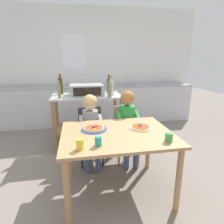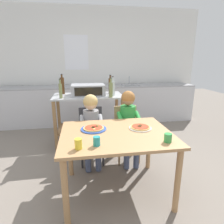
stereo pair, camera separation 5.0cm
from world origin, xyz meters
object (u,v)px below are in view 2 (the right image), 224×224
object	(u,v)px
pizza_plate_white	(140,127)
drinking_cup_teal	(97,141)
bottle_clear_vinegar	(111,90)
dining_table	(116,141)
drinking_cup_green	(168,138)
child_in_green_shirt	(129,118)
bottle_squat_spirits	(113,88)
toaster_oven	(88,90)
pizza_plate_blue_rimmed	(94,128)
dining_chair_left	(91,131)
child_in_grey_shirt	(91,121)
bottle_dark_olive_oil	(62,85)
drinking_cup_yellow	(78,144)
bottle_brown_beer	(61,90)
kitchen_island_cart	(89,112)
dining_chair_right	(126,129)
bottle_tall_green_wine	(110,85)

from	to	relation	value
pizza_plate_white	drinking_cup_teal	bearing A→B (deg)	-145.51
bottle_clear_vinegar	dining_table	world-z (taller)	bottle_clear_vinegar
drinking_cup_green	child_in_green_shirt	bearing A→B (deg)	99.18
bottle_squat_spirits	toaster_oven	bearing A→B (deg)	164.65
pizza_plate_blue_rimmed	child_in_green_shirt	bearing A→B (deg)	42.78
pizza_plate_blue_rimmed	dining_chair_left	bearing A→B (deg)	90.02
child_in_grey_shirt	child_in_green_shirt	world-z (taller)	child_in_green_shirt
bottle_dark_olive_oil	drinking_cup_green	bearing A→B (deg)	-58.59
bottle_squat_spirits	pizza_plate_blue_rimmed	distance (m)	1.21
toaster_oven	bottle_clear_vinegar	world-z (taller)	bottle_clear_vinegar
dining_chair_left	child_in_grey_shirt	world-z (taller)	child_in_grey_shirt
dining_table	drinking_cup_yellow	size ratio (longest dim) A/B	12.47
bottle_clear_vinegar	pizza_plate_white	distance (m)	1.06
bottle_clear_vinegar	pizza_plate_blue_rimmed	size ratio (longest dim) A/B	1.09
bottle_brown_beer	bottle_clear_vinegar	distance (m)	0.79
pizza_plate_white	kitchen_island_cart	bearing A→B (deg)	113.17
bottle_dark_olive_oil	dining_table	size ratio (longest dim) A/B	0.29
bottle_brown_beer	pizza_plate_white	xyz separation A→B (m)	(0.97, -1.06, -0.29)
bottle_brown_beer	child_in_green_shirt	bearing A→B (deg)	-27.96
bottle_brown_beer	pizza_plate_blue_rimmed	bearing A→B (deg)	-66.41
kitchen_island_cart	bottle_brown_beer	world-z (taller)	bottle_brown_beer
bottle_brown_beer	dining_table	size ratio (longest dim) A/B	0.25
bottle_clear_vinegar	pizza_plate_white	size ratio (longest dim) A/B	1.22
dining_table	child_in_green_shirt	world-z (taller)	child_in_green_shirt
bottle_dark_olive_oil	dining_chair_right	size ratio (longest dim) A/B	0.43
child_in_grey_shirt	drinking_cup_teal	xyz separation A→B (m)	(0.00, -0.92, 0.11)
child_in_grey_shirt	bottle_dark_olive_oil	bearing A→B (deg)	116.41
bottle_dark_olive_oil	bottle_clear_vinegar	bearing A→B (deg)	-29.76
child_in_grey_shirt	drinking_cup_green	size ratio (longest dim) A/B	11.95
dining_chair_right	child_in_grey_shirt	distance (m)	0.58
dining_table	child_in_grey_shirt	world-z (taller)	child_in_grey_shirt
toaster_oven	bottle_clear_vinegar	xyz separation A→B (m)	(0.35, -0.27, 0.04)
child_in_grey_shirt	pizza_plate_blue_rimmed	distance (m)	0.51
child_in_grey_shirt	bottle_clear_vinegar	bearing A→B (deg)	52.02
bottle_dark_olive_oil	bottle_squat_spirits	bearing A→B (deg)	-19.25
pizza_plate_white	drinking_cup_green	xyz separation A→B (m)	(0.15, -0.40, 0.03)
child_in_green_shirt	drinking_cup_yellow	size ratio (longest dim) A/B	10.99
dining_table	drinking_cup_yellow	world-z (taller)	drinking_cup_yellow
drinking_cup_green	child_in_grey_shirt	bearing A→B (deg)	125.68
drinking_cup_green	bottle_squat_spirits	bearing A→B (deg)	100.33
child_in_grey_shirt	drinking_cup_yellow	xyz separation A→B (m)	(-0.17, -0.96, 0.11)
bottle_dark_olive_oil	drinking_cup_teal	world-z (taller)	bottle_dark_olive_oil
child_in_grey_shirt	drinking_cup_yellow	world-z (taller)	child_in_grey_shirt
child_in_green_shirt	pizza_plate_white	bearing A→B (deg)	-90.01
dining_chair_right	bottle_squat_spirits	bearing A→B (deg)	104.83
child_in_grey_shirt	drinking_cup_yellow	bearing A→B (deg)	-99.75
toaster_oven	bottle_dark_olive_oil	size ratio (longest dim) A/B	1.60
bottle_tall_green_wine	pizza_plate_white	size ratio (longest dim) A/B	1.26
pizza_plate_blue_rimmed	pizza_plate_white	world-z (taller)	same
dining_table	drinking_cup_green	xyz separation A→B (m)	(0.45, -0.32, 0.14)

